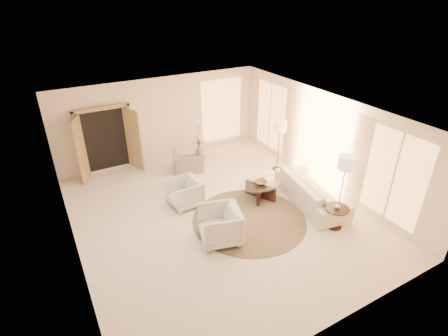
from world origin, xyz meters
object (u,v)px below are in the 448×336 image
armchair_left (185,192)px  accent_chair (188,158)px  bowl (261,182)px  end_vase (338,206)px  side_vase (199,136)px  end_table (336,214)px  armchair_right (220,224)px  sofa (311,191)px  floor_lamp_near (280,128)px  coffee_table (260,189)px  side_table (199,146)px  floor_lamp_far (346,166)px

armchair_left → accent_chair: size_ratio=0.85×
accent_chair → bowl: size_ratio=2.83×
end_vase → side_vase: bearing=102.8°
armchair_left → end_table: armchair_left is taller
armchair_left → armchair_right: size_ratio=0.89×
armchair_right → side_vase: size_ratio=3.96×
sofa → side_vase: side_vase is taller
side_vase → floor_lamp_near: bearing=-49.1°
accent_chair → end_vase: (1.95, -4.57, 0.21)m
armchair_left → coffee_table: 2.14m
accent_chair → side_vase: size_ratio=4.11×
accent_chair → floor_lamp_near: 3.08m
bowl → end_vase: (0.85, -2.04, 0.13)m
floor_lamp_near → end_table: bearing=-100.9°
bowl → end_vase: 2.22m
side_table → end_vase: 5.45m
sofa → floor_lamp_near: 2.33m
floor_lamp_near → side_vase: 2.86m
armchair_right → side_table: 4.61m
bowl → side_vase: (-0.36, 3.26, 0.27)m
accent_chair → end_table: size_ratio=1.64×
accent_chair → floor_lamp_near: floor_lamp_near is taller
sofa → armchair_left: armchair_left is taller
end_vase → end_table: bearing=0.0°
floor_lamp_far → bowl: bearing=128.9°
bowl → end_vase: size_ratio=2.28×
coffee_table → accent_chair: bearing=113.5°
floor_lamp_far → sofa: bearing=108.3°
armchair_right → end_vase: 2.92m
sofa → armchair_left: bearing=73.3°
accent_chair → side_vase: (0.74, 0.74, 0.35)m
coffee_table → end_table: 2.21m
floor_lamp_near → bowl: floor_lamp_near is taller
floor_lamp_far → bowl: floor_lamp_far is taller
coffee_table → side_table: side_table is taller
armchair_left → floor_lamp_far: size_ratio=0.49×
armchair_right → floor_lamp_near: 4.15m
accent_chair → side_table: bearing=-117.8°
bowl → side_vase: bearing=96.3°
sofa → coffee_table: 1.39m
accent_chair → floor_lamp_far: size_ratio=0.58×
floor_lamp_far → side_vase: floor_lamp_far is taller
coffee_table → bowl: size_ratio=4.07×
coffee_table → end_table: (0.85, -2.04, 0.10)m
armchair_left → bowl: armchair_left is taller
armchair_right → coffee_table: bearing=135.4°
floor_lamp_far → end_vase: size_ratio=11.19×
sofa → end_table: 1.19m
side_table → end_vase: size_ratio=4.38×
end_table → end_vase: end_vase is taller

